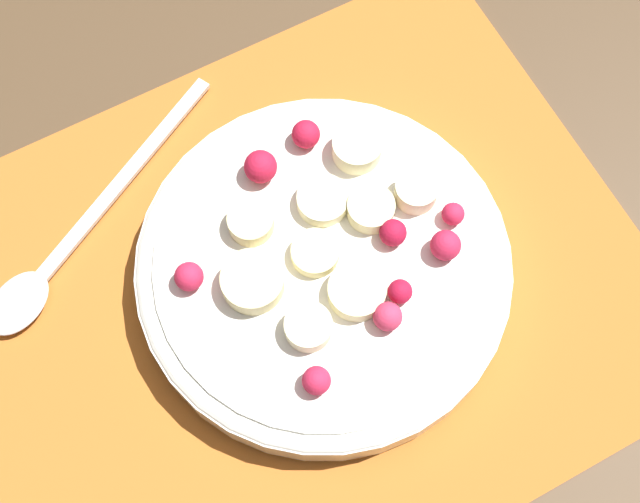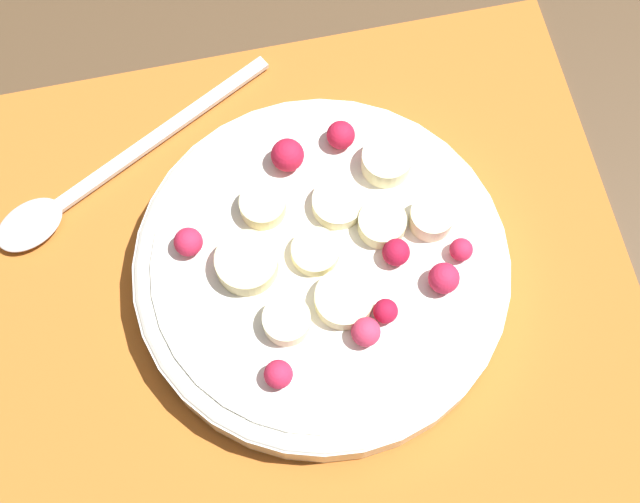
{
  "view_description": "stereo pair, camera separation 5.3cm",
  "coord_description": "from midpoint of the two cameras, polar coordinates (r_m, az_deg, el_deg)",
  "views": [
    {
      "loc": [
        0.06,
        0.16,
        0.54
      ],
      "look_at": [
        -0.03,
        -0.0,
        0.04
      ],
      "focal_mm": 50.0,
      "sensor_mm": 36.0,
      "label": 1
    },
    {
      "loc": [
        0.01,
        0.18,
        0.54
      ],
      "look_at": [
        -0.03,
        -0.0,
        0.04
      ],
      "focal_mm": 50.0,
      "sensor_mm": 36.0,
      "label": 2
    }
  ],
  "objects": [
    {
      "name": "placemat",
      "position": [
        0.56,
        -0.01,
        -2.7
      ],
      "size": [
        0.45,
        0.35,
        0.01
      ],
      "color": "#B26023",
      "rests_on": "ground_plane"
    },
    {
      "name": "fruit_bowl",
      "position": [
        0.55,
        2.79,
        -0.96
      ],
      "size": [
        0.23,
        0.23,
        0.05
      ],
      "color": "silver",
      "rests_on": "placemat"
    },
    {
      "name": "spoon",
      "position": [
        0.59,
        -12.81,
        3.46
      ],
      "size": [
        0.2,
        0.12,
        0.01
      ],
      "rotation": [
        0.0,
        0.0,
        6.77
      ],
      "color": "silver",
      "rests_on": "placemat"
    },
    {
      "name": "ground_plane",
      "position": [
        0.56,
        -0.01,
        -2.8
      ],
      "size": [
        3.0,
        3.0,
        0.0
      ],
      "primitive_type": "plane",
      "color": "#4C3823"
    }
  ]
}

